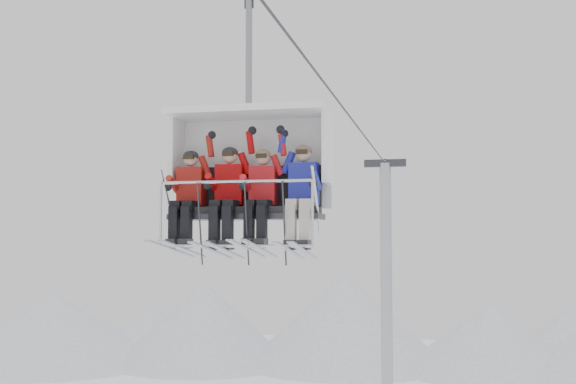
% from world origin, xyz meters
% --- Properties ---
extents(ridgeline, '(72.00, 21.00, 7.00)m').
position_xyz_m(ridgeline, '(-1.58, 42.05, 2.84)').
color(ridgeline, silver).
rests_on(ridgeline, ground).
extents(lift_tower_right, '(2.00, 1.80, 13.48)m').
position_xyz_m(lift_tower_right, '(0.00, 22.00, 5.78)').
color(lift_tower_right, '#A7A9AE').
rests_on(lift_tower_right, ground).
extents(haul_cable, '(0.06, 50.00, 0.06)m').
position_xyz_m(haul_cable, '(0.00, 0.00, 13.30)').
color(haul_cable, '#323238').
rests_on(haul_cable, lift_tower_left).
extents(chairlift_carrier, '(2.33, 1.17, 3.98)m').
position_xyz_m(chairlift_carrier, '(0.00, -2.57, 10.66)').
color(chairlift_carrier, black).
rests_on(chairlift_carrier, haul_cable).
extents(skier_far_left, '(0.38, 1.69, 1.54)m').
position_xyz_m(skier_far_left, '(-0.84, -2.88, 10.18)').
color(skier_far_left, '#A81C15').
rests_on(skier_far_left, chairlift_carrier).
extents(skier_center_left, '(0.40, 1.69, 1.59)m').
position_xyz_m(skier_center_left, '(-0.25, -2.87, 10.20)').
color(skier_center_left, '#B1090A').
rests_on(skier_center_left, chairlift_carrier).
extents(skier_center_right, '(0.38, 1.69, 1.52)m').
position_xyz_m(skier_center_right, '(0.24, -2.88, 10.18)').
color(skier_center_right, red).
rests_on(skier_center_right, chairlift_carrier).
extents(skier_far_right, '(0.40, 1.69, 1.59)m').
position_xyz_m(skier_far_right, '(0.83, -2.87, 10.20)').
color(skier_far_right, '#2127A7').
rests_on(skier_far_right, chairlift_carrier).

